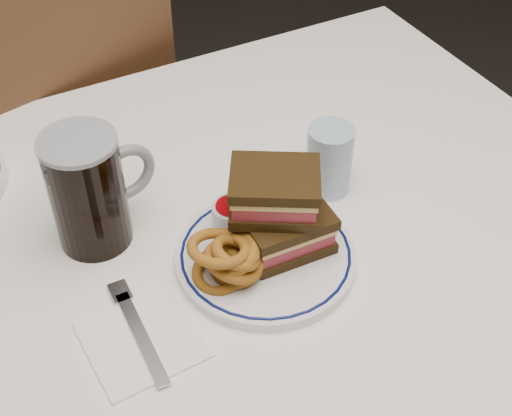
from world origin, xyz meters
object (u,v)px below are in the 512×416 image
main_plate (266,256)px  reuben_sandwich (280,210)px  chair_far (60,149)px  beer_mug (90,189)px

main_plate → reuben_sandwich: reuben_sandwich is taller
chair_far → reuben_sandwich: size_ratio=6.65×
chair_far → beer_mug: size_ratio=5.62×
chair_far → reuben_sandwich: (0.16, -0.66, 0.31)m
reuben_sandwich → beer_mug: size_ratio=0.85×
main_plate → beer_mug: (-0.18, 0.15, 0.08)m
beer_mug → chair_far: bearing=84.2°
main_plate → beer_mug: beer_mug is taller
chair_far → reuben_sandwich: chair_far is taller
reuben_sandwich → beer_mug: (-0.21, 0.14, 0.01)m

